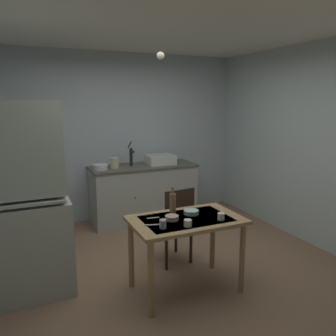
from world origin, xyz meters
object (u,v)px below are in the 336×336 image
at_px(mixing_bowl_counter, 101,167).
at_px(serving_bowl_wide, 191,212).
at_px(sink_basin, 160,159).
at_px(dining_table, 186,229).
at_px(glass_bottle, 173,203).
at_px(hutch_cabinet, 13,209).
at_px(mug_dark, 221,217).
at_px(hand_pump, 131,155).
at_px(chair_far_side, 175,224).

relative_size(mixing_bowl_counter, serving_bowl_wide, 1.35).
height_order(sink_basin, dining_table, sink_basin).
relative_size(dining_table, glass_bottle, 3.78).
bearing_deg(serving_bowl_wide, hutch_cabinet, 163.55).
xyz_separation_m(hutch_cabinet, glass_bottle, (1.48, -0.43, -0.01)).
xyz_separation_m(sink_basin, mixing_bowl_counter, (-0.99, -0.05, -0.04)).
relative_size(serving_bowl_wide, mug_dark, 2.21).
height_order(hand_pump, mug_dark, hand_pump).
relative_size(hutch_cabinet, mixing_bowl_counter, 9.11).
bearing_deg(serving_bowl_wide, sink_basin, 75.89).
distance_m(sink_basin, glass_bottle, 2.09).
bearing_deg(sink_basin, chair_far_side, -107.05).
height_order(dining_table, mug_dark, mug_dark).
height_order(chair_far_side, mug_dark, chair_far_side).
bearing_deg(serving_bowl_wide, mug_dark, -56.98).
relative_size(hutch_cabinet, hand_pump, 4.89).
bearing_deg(mixing_bowl_counter, chair_far_side, -71.45).
height_order(hand_pump, mixing_bowl_counter, hand_pump).
height_order(hand_pump, dining_table, hand_pump).
bearing_deg(chair_far_side, mixing_bowl_counter, 108.55).
distance_m(hand_pump, mug_dark, 2.37).
xyz_separation_m(dining_table, mug_dark, (0.29, -0.18, 0.15)).
bearing_deg(mixing_bowl_counter, sink_basin, 2.90).
bearing_deg(hand_pump, sink_basin, -5.43).
bearing_deg(chair_far_side, glass_bottle, -117.62).
bearing_deg(hutch_cabinet, mug_dark, -22.64).
distance_m(dining_table, mug_dark, 0.37).
bearing_deg(chair_far_side, sink_basin, 72.95).
bearing_deg(mixing_bowl_counter, dining_table, -79.95).
bearing_deg(hutch_cabinet, chair_far_side, -0.81).
bearing_deg(hand_pump, mug_dark, -86.44).
xyz_separation_m(hutch_cabinet, dining_table, (1.55, -0.59, -0.24)).
relative_size(hutch_cabinet, glass_bottle, 6.56).
distance_m(dining_table, glass_bottle, 0.29).
bearing_deg(serving_bowl_wide, hand_pump, 89.06).
xyz_separation_m(sink_basin, hand_pump, (-0.48, 0.05, 0.09)).
height_order(sink_basin, hand_pump, hand_pump).
distance_m(chair_far_side, glass_bottle, 0.61).
distance_m(sink_basin, dining_table, 2.24).
bearing_deg(chair_far_side, mug_dark, -78.67).
relative_size(chair_far_side, mug_dark, 13.23).
bearing_deg(hand_pump, chair_far_side, -90.11).
bearing_deg(glass_bottle, mixing_bowl_counter, 98.72).
relative_size(hand_pump, mixing_bowl_counter, 1.86).
height_order(hutch_cabinet, hand_pump, hutch_cabinet).
relative_size(hand_pump, dining_table, 0.35).
bearing_deg(hutch_cabinet, serving_bowl_wide, -16.45).
distance_m(mixing_bowl_counter, serving_bowl_wide, 2.04).
xyz_separation_m(sink_basin, glass_bottle, (-0.69, -1.97, -0.09)).
bearing_deg(hand_pump, hutch_cabinet, -136.96).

